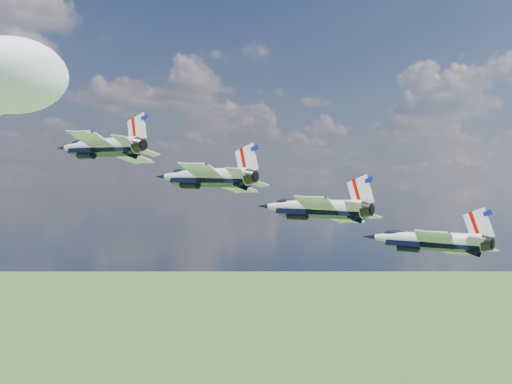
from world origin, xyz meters
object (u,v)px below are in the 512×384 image
jet_0 (98,147)px  jet_2 (311,208)px  jet_3 (423,240)px  jet_1 (202,177)px

jet_0 → jet_2: jet_0 is taller
jet_0 → jet_2: bearing=-61.6°
jet_3 → jet_0: bearing=118.4°
jet_0 → jet_3: jet_0 is taller
jet_2 → jet_3: 12.33m
jet_0 → jet_2: 24.66m
jet_3 → jet_2: bearing=118.4°
jet_0 → jet_3: (28.36, -21.53, -10.04)m
jet_1 → jet_2: 12.33m
jet_0 → jet_3: 36.99m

